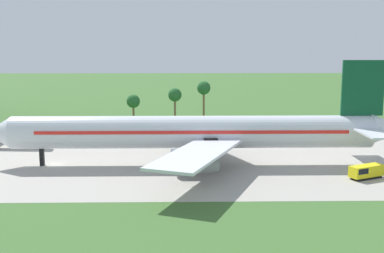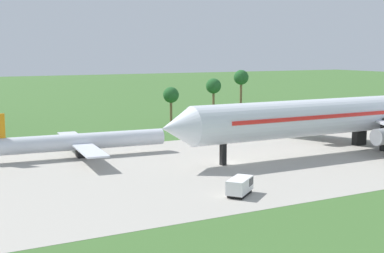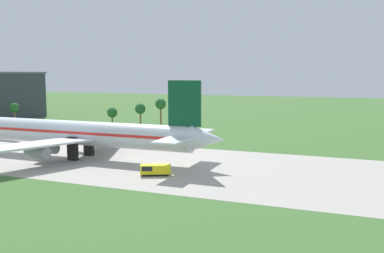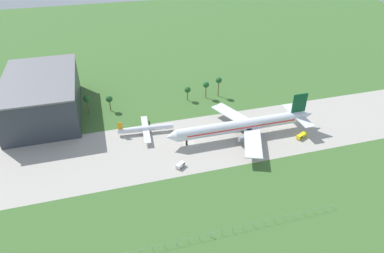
% 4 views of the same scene
% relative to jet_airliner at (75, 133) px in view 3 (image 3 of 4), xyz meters
% --- Properties ---
extents(jet_airliner, '(76.55, 51.04, 18.93)m').
position_rel_jet_airliner_xyz_m(jet_airliner, '(0.00, 0.00, 0.00)').
color(jet_airliner, silver).
rests_on(jet_airliner, ground_plane).
extents(baggage_tug, '(6.33, 4.35, 2.22)m').
position_rel_jet_airliner_xyz_m(baggage_tug, '(26.44, -9.81, -4.82)').
color(baggage_tug, black).
rests_on(baggage_tug, ground_plane).
extents(palm_tree_row, '(78.16, 3.60, 12.13)m').
position_rel_jet_airliner_xyz_m(palm_tree_row, '(-30.43, 42.94, 2.13)').
color(palm_tree_row, brown).
rests_on(palm_tree_row, ground_plane).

